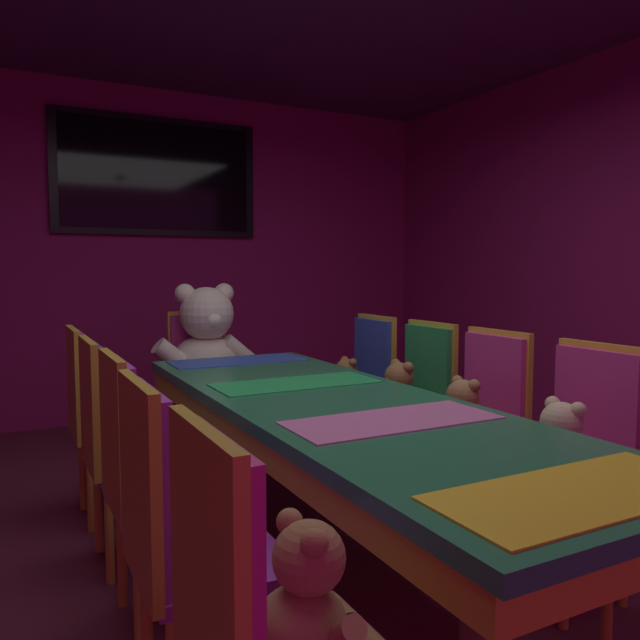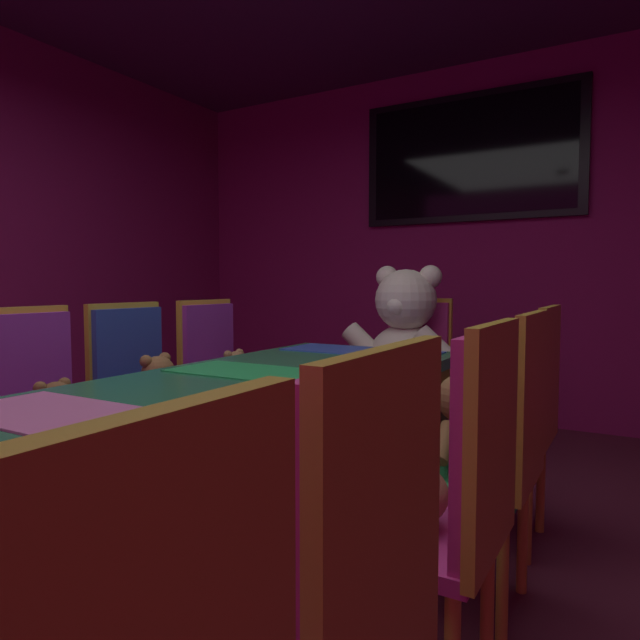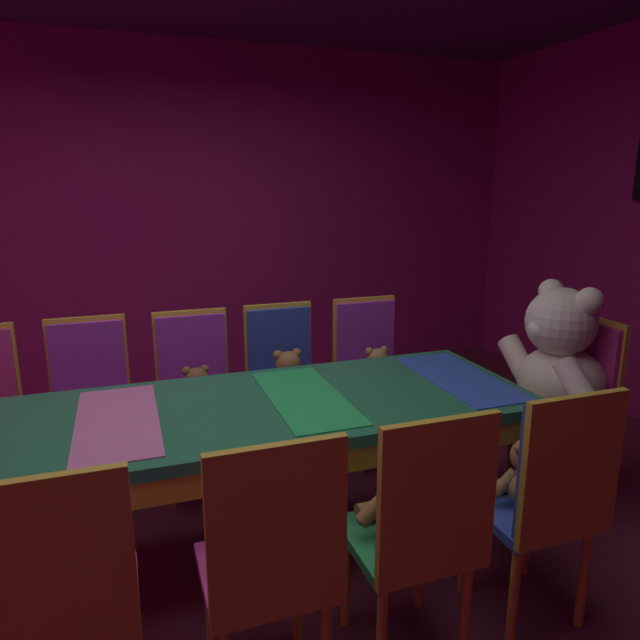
# 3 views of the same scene
# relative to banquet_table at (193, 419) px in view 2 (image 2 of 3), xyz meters

# --- Properties ---
(ground_plane) EXTENTS (7.90, 7.90, 0.00)m
(ground_plane) POSITION_rel_banquet_table_xyz_m (0.00, 0.00, -0.66)
(ground_plane) COLOR #591E33
(wall_back) EXTENTS (5.20, 0.12, 2.80)m
(wall_back) POSITION_rel_banquet_table_xyz_m (0.00, 3.20, 0.74)
(wall_back) COLOR #8C1959
(wall_back) RESTS_ON ground_plane
(banquet_table) EXTENTS (0.90, 2.82, 0.75)m
(banquet_table) POSITION_rel_banquet_table_xyz_m (0.00, 0.00, 0.00)
(banquet_table) COLOR #26724C
(banquet_table) RESTS_ON ground_plane
(chair_left_2) EXTENTS (0.42, 0.41, 0.98)m
(chair_left_2) POSITION_rel_banquet_table_xyz_m (-0.81, -0.00, -0.06)
(chair_left_2) COLOR purple
(chair_left_2) RESTS_ON ground_plane
(teddy_left_2) EXTENTS (0.21, 0.28, 0.26)m
(teddy_left_2) POSITION_rel_banquet_table_xyz_m (-0.67, -0.00, -0.09)
(teddy_left_2) COLOR brown
(teddy_left_2) RESTS_ON chair_left_2
(chair_left_3) EXTENTS (0.42, 0.41, 0.98)m
(chair_left_3) POSITION_rel_banquet_table_xyz_m (-0.82, 0.52, -0.06)
(chair_left_3) COLOR #2D47B2
(chair_left_3) RESTS_ON ground_plane
(teddy_left_3) EXTENTS (0.25, 0.32, 0.30)m
(teddy_left_3) POSITION_rel_banquet_table_xyz_m (-0.68, 0.52, -0.07)
(teddy_left_3) COLOR olive
(teddy_left_3) RESTS_ON chair_left_3
(chair_left_4) EXTENTS (0.42, 0.41, 0.98)m
(chair_left_4) POSITION_rel_banquet_table_xyz_m (-0.83, 1.08, -0.06)
(chair_left_4) COLOR purple
(chair_left_4) RESTS_ON ground_plane
(teddy_left_4) EXTENTS (0.21, 0.28, 0.26)m
(teddy_left_4) POSITION_rel_banquet_table_xyz_m (-0.68, 1.08, -0.09)
(teddy_left_4) COLOR #9E7247
(teddy_left_4) RESTS_ON chair_left_4
(chair_right_1) EXTENTS (0.42, 0.41, 0.98)m
(chair_right_1) POSITION_rel_banquet_table_xyz_m (0.81, -0.56, -0.06)
(chair_right_1) COLOR #CC338C
(chair_right_1) RESTS_ON ground_plane
(teddy_right_1) EXTENTS (0.26, 0.34, 0.32)m
(teddy_right_1) POSITION_rel_banquet_table_xyz_m (0.66, -0.56, -0.06)
(teddy_right_1) COLOR beige
(teddy_right_1) RESTS_ON chair_right_1
(chair_right_2) EXTENTS (0.42, 0.41, 0.98)m
(chair_right_2) POSITION_rel_banquet_table_xyz_m (0.83, 0.03, -0.06)
(chair_right_2) COLOR #CC338C
(chair_right_2) RESTS_ON ground_plane
(teddy_right_2) EXTENTS (0.26, 0.33, 0.31)m
(teddy_right_2) POSITION_rel_banquet_table_xyz_m (0.68, 0.03, -0.06)
(teddy_right_2) COLOR #9E7247
(teddy_right_2) RESTS_ON chair_right_2
(chair_right_3) EXTENTS (0.42, 0.41, 0.98)m
(chair_right_3) POSITION_rel_banquet_table_xyz_m (0.82, 0.54, -0.06)
(chair_right_3) COLOR #268C4C
(chair_right_3) RESTS_ON ground_plane
(teddy_right_3) EXTENTS (0.27, 0.34, 0.32)m
(teddy_right_3) POSITION_rel_banquet_table_xyz_m (0.68, 0.54, -0.06)
(teddy_right_3) COLOR olive
(teddy_right_3) RESTS_ON chair_right_3
(chair_right_4) EXTENTS (0.42, 0.41, 0.98)m
(chair_right_4) POSITION_rel_banquet_table_xyz_m (0.80, 1.08, -0.06)
(chair_right_4) COLOR #2D47B2
(chair_right_4) RESTS_ON ground_plane
(teddy_right_4) EXTENTS (0.22, 0.29, 0.27)m
(teddy_right_4) POSITION_rel_banquet_table_xyz_m (0.66, 1.08, -0.08)
(teddy_right_4) COLOR olive
(teddy_right_4) RESTS_ON chair_right_4
(throne_chair) EXTENTS (0.41, 0.42, 0.98)m
(throne_chair) POSITION_rel_banquet_table_xyz_m (0.00, 1.95, -0.06)
(throne_chair) COLOR #CC338C
(throne_chair) RESTS_ON ground_plane
(king_teddy_bear) EXTENTS (0.76, 0.59, 0.72)m
(king_teddy_bear) POSITION_rel_banquet_table_xyz_m (0.00, 1.78, 0.11)
(king_teddy_bear) COLOR silver
(king_teddy_bear) RESTS_ON throne_chair
(wall_tv) EXTENTS (1.69, 0.06, 0.98)m
(wall_tv) POSITION_rel_banquet_table_xyz_m (0.00, 3.11, 1.39)
(wall_tv) COLOR black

